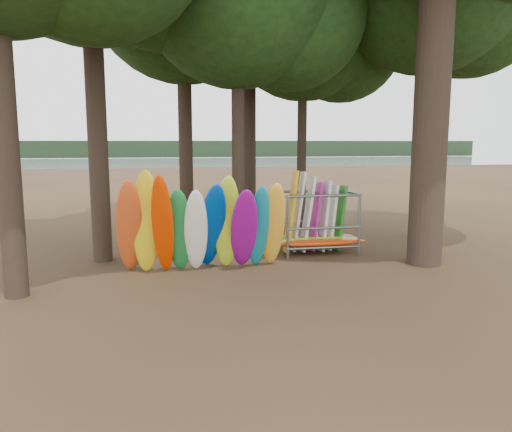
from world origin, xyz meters
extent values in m
plane|color=#47331E|center=(0.00, 0.00, 0.00)|extent=(120.00, 120.00, 0.00)
plane|color=gray|center=(0.00, 60.00, 0.00)|extent=(160.00, 160.00, 0.00)
cube|color=black|center=(0.00, 110.00, 2.00)|extent=(160.00, 4.00, 4.00)
cylinder|color=black|center=(-5.55, 2.30, 6.15)|extent=(0.60, 0.60, 12.30)
cylinder|color=black|center=(-2.68, 5.79, 5.53)|extent=(0.53, 0.53, 11.07)
cylinder|color=black|center=(0.13, 7.59, 7.14)|extent=(0.62, 0.62, 14.28)
cylinder|color=black|center=(2.23, 6.66, 5.07)|extent=(0.39, 0.39, 10.15)
ellipsoid|color=black|center=(2.23, 6.66, 8.63)|extent=(7.47, 7.47, 6.50)
cylinder|color=black|center=(-7.21, -1.17, 5.69)|extent=(0.56, 0.56, 11.39)
cylinder|color=black|center=(-1.09, 2.93, 5.12)|extent=(0.43, 0.43, 10.25)
cylinder|color=black|center=(6.01, 3.65, 5.80)|extent=(0.48, 0.48, 11.61)
cylinder|color=black|center=(4.20, -0.09, 7.52)|extent=(1.03, 1.03, 15.04)
ellipsoid|color=#DC4F1D|center=(-4.58, 0.18, 1.38)|extent=(0.82, 1.80, 2.90)
ellipsoid|color=yellow|center=(-4.13, 0.20, 1.50)|extent=(0.86, 1.16, 3.07)
ellipsoid|color=#E73300|center=(-3.67, -0.10, 1.45)|extent=(0.75, 1.80, 3.04)
ellipsoid|color=#197032|center=(-3.22, 0.21, 1.23)|extent=(0.82, 1.28, 2.58)
ellipsoid|color=white|center=(-2.76, 0.03, 1.23)|extent=(0.75, 1.59, 2.60)
ellipsoid|color=#0240AF|center=(-2.31, 0.20, 1.31)|extent=(0.92, 2.13, 2.81)
ellipsoid|color=#B6D825|center=(-1.86, 0.20, 1.41)|extent=(0.81, 1.44, 2.92)
ellipsoid|color=#8B0C8F|center=(-1.40, 0.00, 1.24)|extent=(0.92, 2.00, 2.63)
ellipsoid|color=#107B8C|center=(-0.95, 0.13, 1.27)|extent=(0.67, 1.56, 2.66)
ellipsoid|color=yellow|center=(-0.50, 0.20, 1.31)|extent=(0.83, 1.76, 2.76)
ellipsoid|color=#C73A0B|center=(1.48, 1.67, 0.42)|extent=(3.13, 0.55, 0.24)
ellipsoid|color=#BED31C|center=(1.48, 2.02, 0.42)|extent=(2.91, 0.55, 0.24)
ellipsoid|color=#1D751A|center=(1.48, 2.30, 0.42)|extent=(3.06, 0.55, 0.24)
ellipsoid|color=red|center=(1.48, 2.64, 0.42)|extent=(3.00, 0.55, 0.24)
cube|color=#E8A20C|center=(0.59, 2.26, 1.38)|extent=(0.47, 0.78, 2.79)
cube|color=silver|center=(0.89, 2.44, 1.36)|extent=(0.54, 0.77, 2.75)
cube|color=silver|center=(1.18, 2.29, 1.28)|extent=(0.53, 0.76, 2.58)
cube|color=#A91C88|center=(1.48, 2.42, 1.17)|extent=(0.46, 0.79, 2.37)
cube|color=silver|center=(1.77, 2.27, 1.21)|extent=(0.38, 0.77, 2.46)
cube|color=silver|center=(2.07, 2.42, 1.12)|extent=(0.38, 0.77, 2.27)
cube|color=#1B791B|center=(2.36, 2.32, 1.11)|extent=(0.38, 0.75, 2.26)
camera|label=1|loc=(-3.78, -13.78, 3.72)|focal=35.00mm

